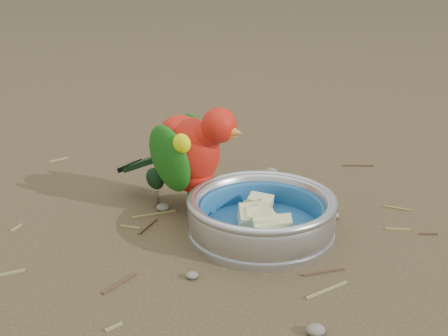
{
  "coord_description": "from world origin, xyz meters",
  "views": [
    {
      "loc": [
        -0.01,
        -0.78,
        0.41
      ],
      "look_at": [
        0.05,
        0.09,
        0.08
      ],
      "focal_mm": 50.0,
      "sensor_mm": 36.0,
      "label": 1
    }
  ],
  "objects": [
    {
      "name": "lory_parrot",
      "position": [
        0.0,
        0.12,
        0.08
      ],
      "size": [
        0.22,
        0.2,
        0.17
      ],
      "primitive_type": null,
      "rotation": [
        0.0,
        0.0,
        -2.2
      ],
      "color": "red",
      "rests_on": "ground"
    },
    {
      "name": "ground",
      "position": [
        0.0,
        0.0,
        0.0
      ],
      "size": [
        60.0,
        60.0,
        0.0
      ],
      "primitive_type": "plane",
      "color": "#493A25"
    },
    {
      "name": "food_bowl",
      "position": [
        0.1,
        0.02,
        0.01
      ],
      "size": [
        0.21,
        0.21,
        0.02
      ],
      "primitive_type": "cylinder",
      "color": "#B2B2BA",
      "rests_on": "ground"
    },
    {
      "name": "ground_debris",
      "position": [
        -0.03,
        0.09,
        0.0
      ],
      "size": [
        0.9,
        0.8,
        0.01
      ],
      "primitive_type": null,
      "color": "olive",
      "rests_on": "ground"
    },
    {
      "name": "bowl_wall",
      "position": [
        0.1,
        0.02,
        0.04
      ],
      "size": [
        0.21,
        0.21,
        0.04
      ],
      "primitive_type": null,
      "color": "#B2B2BA",
      "rests_on": "food_bowl"
    },
    {
      "name": "fruit_wedges",
      "position": [
        0.1,
        0.02,
        0.03
      ],
      "size": [
        0.13,
        0.13,
        0.03
      ],
      "primitive_type": null,
      "color": "beige",
      "rests_on": "food_bowl"
    }
  ]
}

